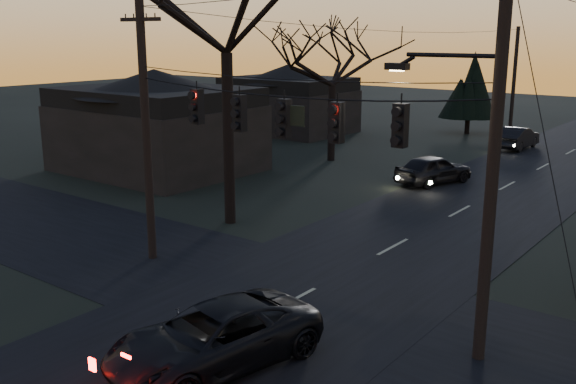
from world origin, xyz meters
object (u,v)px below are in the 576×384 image
Objects in this scene: suv_near at (214,338)px; sedan_oncoming_a at (433,170)px; utility_pole_right at (478,358)px; utility_pole_far_l at (510,133)px; sedan_oncoming_b at (517,138)px; utility_pole_left at (153,258)px.

suv_near is 1.18× the size of sedan_oncoming_a.
utility_pole_right is 2.30× the size of sedan_oncoming_a.
utility_pole_far_l is at bearing 107.72° from utility_pole_right.
utility_pole_far_l is (-11.50, 36.00, 0.00)m from utility_pole_right.
suv_near is at bearing -80.37° from utility_pole_far_l.
sedan_oncoming_b is (-4.00, 33.14, 0.01)m from suv_near.
utility_pole_right is 1.18× the size of utility_pole_left.
utility_pole_right is 11.50m from utility_pole_left.
sedan_oncoming_b is at bearing -67.95° from utility_pole_far_l.
sedan_oncoming_b is (2.80, -6.91, 0.72)m from utility_pole_far_l.
sedan_oncoming_a is 12.91m from sedan_oncoming_b.
utility_pole_left reaches higher than suv_near.
utility_pole_far_l is at bearing 112.32° from suv_near.
utility_pole_right is at bearing -72.28° from utility_pole_far_l.
sedan_oncoming_b is at bearing 109.57° from suv_near.
utility_pole_right is 6.25m from suv_near.
utility_pole_far_l reaches higher than suv_near.
utility_pole_left reaches higher than utility_pole_far_l.
utility_pole_left is (-11.50, 0.00, 0.00)m from utility_pole_right.
utility_pole_far_l reaches higher than sedan_oncoming_b.
utility_pole_right is at bearing 53.48° from suv_near.
utility_pole_left is at bearing 161.87° from suv_near.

